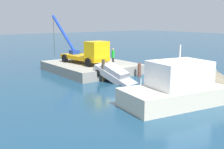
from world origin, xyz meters
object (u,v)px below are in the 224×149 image
crane_truck (88,53)px  dock_worker (113,56)px  salvaged_car (115,75)px  moored_yacht (198,92)px

crane_truck → dock_worker: size_ratio=5.53×
dock_worker → crane_truck: bearing=-133.4°
crane_truck → salvaged_car: bearing=-4.2°
crane_truck → moored_yacht: 15.08m
crane_truck → moored_yacht: bearing=3.0°
crane_truck → dock_worker: crane_truck is taller
crane_truck → salvaged_car: size_ratio=2.20×
crane_truck → salvaged_car: 6.05m
dock_worker → moored_yacht: (12.92, -1.38, -1.37)m
crane_truck → salvaged_car: (5.79, -0.43, -1.70)m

